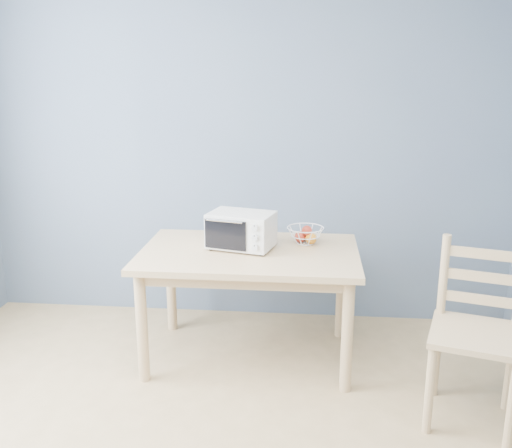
# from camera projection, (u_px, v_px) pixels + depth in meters

# --- Properties ---
(room) EXTENTS (4.01, 4.51, 2.61)m
(room) POSITION_uv_depth(u_px,v_px,m) (173.00, 233.00, 2.07)
(room) COLOR tan
(room) RESTS_ON ground
(dining_table) EXTENTS (1.40, 0.90, 0.75)m
(dining_table) POSITION_uv_depth(u_px,v_px,m) (249.00, 265.00, 3.70)
(dining_table) COLOR tan
(dining_table) RESTS_ON ground
(toaster_oven) EXTENTS (0.46, 0.37, 0.24)m
(toaster_oven) POSITION_uv_depth(u_px,v_px,m) (239.00, 230.00, 3.69)
(toaster_oven) COLOR beige
(toaster_oven) RESTS_ON dining_table
(fruit_basket) EXTENTS (0.33, 0.33, 0.13)m
(fruit_basket) POSITION_uv_depth(u_px,v_px,m) (306.00, 235.00, 3.80)
(fruit_basket) COLOR white
(fruit_basket) RESTS_ON dining_table
(dining_chair) EXTENTS (0.58, 0.58, 0.99)m
(dining_chair) POSITION_uv_depth(u_px,v_px,m) (476.00, 335.00, 3.07)
(dining_chair) COLOR tan
(dining_chair) RESTS_ON ground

